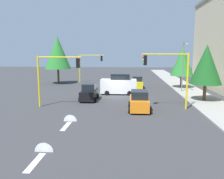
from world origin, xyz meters
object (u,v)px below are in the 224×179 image
tree_opposite_side (58,53)px  delivery_van_white (119,85)px  traffic_signal_near_right (56,71)px  car_yellow (137,83)px  street_lamp_curbside (183,62)px  tree_roadside_mid (182,61)px  car_black (89,93)px  traffic_signal_near_left (169,70)px  traffic_signal_far_right (89,63)px  tree_roadside_near (206,65)px  car_orange (139,101)px

tree_opposite_side → delivery_van_white: (10.00, 11.41, -4.27)m
traffic_signal_near_right → car_yellow: size_ratio=1.41×
street_lamp_curbside → car_yellow: (-3.44, -6.15, -3.45)m
tree_roadside_mid → car_black: size_ratio=1.75×
street_lamp_curbside → tree_roadside_mid: (-4.39, 0.80, -0.12)m
delivery_van_white → car_yellow: 5.71m
car_black → traffic_signal_near_left: bearing=67.0°
traffic_signal_far_right → traffic_signal_near_right: 20.00m
street_lamp_curbside → car_yellow: street_lamp_curbside is taller
traffic_signal_near_left → delivery_van_white: (-8.00, -5.28, -2.67)m
tree_roadside_near → street_lamp_curbside: bearing=-167.0°
traffic_signal_near_right → tree_roadside_mid: size_ratio=0.82×
traffic_signal_near_right → traffic_signal_far_right: bearing=180.0°
tree_roadside_mid → tree_opposite_side: bearing=-100.8°
traffic_signal_near_left → tree_roadside_near: bearing=129.7°
delivery_van_white → car_black: (4.34, -3.32, -0.39)m
traffic_signal_far_right → tree_roadside_near: bearing=45.2°
traffic_signal_near_left → car_black: traffic_signal_near_left is taller
street_lamp_curbside → car_yellow: size_ratio=1.86×
tree_roadside_mid → car_yellow: (0.95, -6.95, -3.33)m
traffic_signal_near_left → delivery_van_white: bearing=-146.6°
car_orange → tree_roadside_near: bearing=122.1°
traffic_signal_far_right → tree_roadside_mid: bearing=69.0°
traffic_signal_near_right → street_lamp_curbside: (-9.61, 14.83, 0.59)m
traffic_signal_near_left → traffic_signal_near_right: 11.32m
traffic_signal_near_right → tree_opposite_side: bearing=-163.4°
street_lamp_curbside → tree_opposite_side: (-8.39, -20.20, 1.21)m
tree_opposite_side → car_orange: tree_opposite_side is taller
traffic_signal_near_left → car_orange: 4.29m
traffic_signal_near_left → tree_opposite_side: tree_opposite_side is taller
tree_roadside_mid → traffic_signal_near_right: bearing=-48.2°
delivery_van_white → tree_opposite_side: bearing=-131.2°
traffic_signal_near_right → delivery_van_white: traffic_signal_near_right is taller
traffic_signal_near_left → traffic_signal_far_right: 22.98m
street_lamp_curbside → traffic_signal_near_right: bearing=-57.1°
car_black → delivery_van_white: bearing=142.6°
traffic_signal_near_left → tree_opposite_side: bearing=-137.2°
tree_roadside_mid → delivery_van_white: bearing=-58.0°
traffic_signal_near_left → street_lamp_curbside: 10.24m
tree_roadside_near → car_black: bearing=-88.5°
car_orange → car_yellow: bearing=178.9°
tree_roadside_mid → car_yellow: 7.76m
tree_opposite_side → tree_roadside_near: bearing=56.9°
delivery_van_white → traffic_signal_near_right: bearing=-37.1°
car_orange → traffic_signal_near_right: bearing=-95.6°
car_black → tree_roadside_near: bearing=91.5°
traffic_signal_far_right → car_black: bearing=9.4°
car_yellow → car_black: bearing=-32.4°
traffic_signal_far_right → car_orange: traffic_signal_far_right is taller
tree_roadside_mid → delivery_van_white: (6.00, -9.59, -2.94)m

